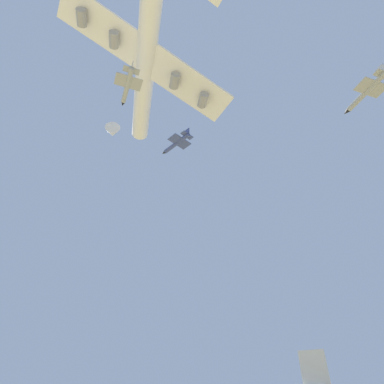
{
  "coord_description": "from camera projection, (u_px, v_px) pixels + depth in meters",
  "views": [
    {
      "loc": [
        -21.82,
        99.81,
        2.75
      ],
      "look_at": [
        7.98,
        27.25,
        56.21
      ],
      "focal_mm": 30.3,
      "sensor_mm": 36.0,
      "label": 1
    }
  ],
  "objects": [
    {
      "name": "carrier_jet",
      "position": [
        148.0,
        58.0,
        104.33
      ],
      "size": [
        65.03,
        60.32,
        24.01
      ],
      "rotation": [
        0.31,
        0.0,
        -0.68
      ],
      "color": "white"
    },
    {
      "name": "chase_jet_lead",
      "position": [
        366.0,
        92.0,
        86.45
      ],
      "size": [
        12.44,
        13.2,
        4.0
      ],
      "rotation": [
        0.0,
        0.0,
        -0.83
      ],
      "color": "#999EA3"
    },
    {
      "name": "chase_jet_left_wing",
      "position": [
        177.0,
        143.0,
        121.2
      ],
      "size": [
        15.01,
        9.24,
        4.0
      ],
      "rotation": [
        0.0,
        0.0,
        -0.41
      ],
      "color": "#38478C"
    },
    {
      "name": "chase_jet_right_wing",
      "position": [
        127.0,
        86.0,
        98.48
      ],
      "size": [
        12.56,
        13.09,
        4.0
      ],
      "rotation": [
        0.0,
        0.0,
        -0.82
      ],
      "color": "#999EA3"
    }
  ]
}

